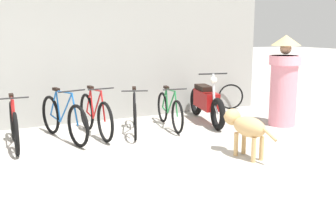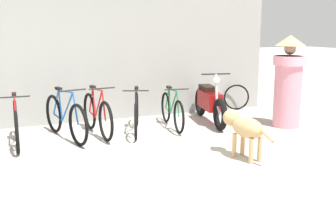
# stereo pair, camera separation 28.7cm
# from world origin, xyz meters

# --- Properties ---
(ground_plane) EXTENTS (60.00, 60.00, 0.00)m
(ground_plane) POSITION_xyz_m (0.00, 0.00, 0.00)
(ground_plane) COLOR #ADA89E
(shop_wall_back) EXTENTS (8.45, 0.20, 3.26)m
(shop_wall_back) POSITION_xyz_m (0.00, 3.32, 1.63)
(shop_wall_back) COLOR gray
(shop_wall_back) RESTS_ON ground
(bicycle_0) EXTENTS (0.46, 1.65, 0.87)m
(bicycle_0) POSITION_xyz_m (-1.42, 2.01, 0.36)
(bicycle_0) COLOR black
(bicycle_0) RESTS_ON ground
(bicycle_1) EXTENTS (0.56, 1.75, 0.92)m
(bicycle_1) POSITION_xyz_m (-0.61, 2.07, 0.37)
(bicycle_1) COLOR black
(bicycle_1) RESTS_ON ground
(bicycle_2) EXTENTS (0.46, 1.66, 0.91)m
(bicycle_2) POSITION_xyz_m (-0.04, 2.11, 0.37)
(bicycle_2) COLOR black
(bicycle_2) RESTS_ON ground
(bicycle_3) EXTENTS (0.65, 1.65, 0.85)m
(bicycle_3) POSITION_xyz_m (0.68, 2.04, 0.35)
(bicycle_3) COLOR black
(bicycle_3) RESTS_ON ground
(bicycle_4) EXTENTS (0.46, 1.57, 0.81)m
(bicycle_4) POSITION_xyz_m (1.43, 2.10, 0.34)
(bicycle_4) COLOR black
(bicycle_4) RESTS_ON ground
(motorcycle) EXTENTS (0.61, 1.96, 1.06)m
(motorcycle) POSITION_xyz_m (2.30, 2.18, 0.42)
(motorcycle) COLOR black
(motorcycle) RESTS_ON ground
(stray_dog) EXTENTS (0.40, 1.06, 0.69)m
(stray_dog) POSITION_xyz_m (1.67, -0.01, 0.47)
(stray_dog) COLOR tan
(stray_dog) RESTS_ON ground
(person_in_robes) EXTENTS (0.69, 0.69, 1.78)m
(person_in_robes) POSITION_xyz_m (3.54, 1.30, 0.92)
(person_in_robes) COLOR pink
(person_in_robes) RESTS_ON ground
(spare_tire_right) EXTENTS (0.58, 0.25, 0.61)m
(spare_tire_right) POSITION_xyz_m (3.52, 3.08, 0.30)
(spare_tire_right) COLOR black
(spare_tire_right) RESTS_ON ground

